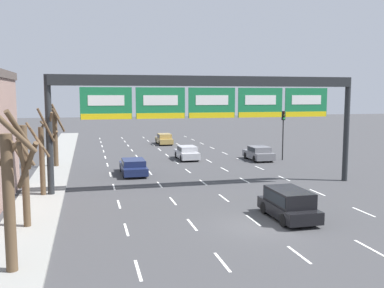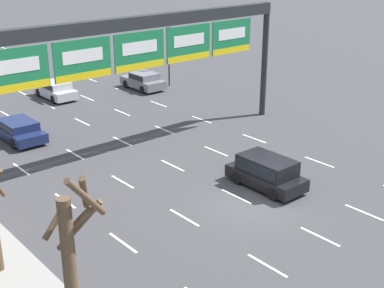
% 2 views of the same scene
% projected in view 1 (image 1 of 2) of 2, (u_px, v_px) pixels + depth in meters
% --- Properties ---
extents(ground_plane, '(220.00, 220.00, 0.00)m').
position_uv_depth(ground_plane, '(261.00, 226.00, 21.40)').
color(ground_plane, '#3D3D3F').
extents(sidewalk_left, '(2.80, 110.00, 0.15)m').
position_uv_depth(sidewalk_left, '(20.00, 243.00, 18.73)').
color(sidewalk_left, gray).
rests_on(sidewalk_left, ground_plane).
extents(lane_dashes, '(13.32, 67.00, 0.01)m').
position_uv_depth(lane_dashes, '(195.00, 176.00, 34.43)').
color(lane_dashes, white).
rests_on(lane_dashes, ground_plane).
extents(sign_gantry, '(21.81, 0.70, 7.83)m').
position_uv_depth(sign_gantry, '(211.00, 95.00, 29.39)').
color(sign_gantry, '#232628').
rests_on(sign_gantry, ground_plane).
extents(car_gold, '(1.80, 4.29, 1.43)m').
position_uv_depth(car_gold, '(164.00, 139.00, 56.66)').
color(car_gold, '#A88947').
rests_on(car_gold, ground_plane).
extents(suv_black, '(1.88, 4.07, 1.60)m').
position_uv_depth(suv_black, '(289.00, 203.00, 22.50)').
color(suv_black, black).
rests_on(suv_black, ground_plane).
extents(car_silver, '(1.85, 4.23, 1.38)m').
position_uv_depth(car_silver, '(187.00, 152.00, 43.34)').
color(car_silver, '#B7B7BC').
rests_on(car_silver, ground_plane).
extents(car_grey, '(1.95, 4.06, 1.41)m').
position_uv_depth(car_grey, '(259.00, 153.00, 42.87)').
color(car_grey, slate).
rests_on(car_grey, ground_plane).
extents(car_navy, '(1.96, 4.88, 1.28)m').
position_uv_depth(car_navy, '(133.00, 166.00, 35.24)').
color(car_navy, '#19234C').
rests_on(car_navy, ground_plane).
extents(traffic_light_near_gantry, '(0.30, 0.35, 4.94)m').
position_uv_depth(traffic_light_near_gantry, '(283.00, 125.00, 42.64)').
color(traffic_light_near_gantry, black).
rests_on(traffic_light_near_gantry, ground_plane).
extents(tree_bare_closest, '(1.36, 1.36, 4.94)m').
position_uv_depth(tree_bare_closest, '(25.00, 173.00, 20.56)').
color(tree_bare_closest, brown).
rests_on(tree_bare_closest, sidewalk_left).
extents(tree_bare_second, '(2.00, 2.00, 5.59)m').
position_uv_depth(tree_bare_second, '(43.00, 152.00, 27.12)').
color(tree_bare_second, brown).
rests_on(tree_bare_second, sidewalk_left).
extents(tree_bare_third, '(1.70, 2.26, 6.07)m').
position_uv_depth(tree_bare_third, '(11.00, 189.00, 15.25)').
color(tree_bare_third, brown).
rests_on(tree_bare_third, sidewalk_left).
extents(tree_bare_furthest, '(2.25, 2.61, 5.62)m').
position_uv_depth(tree_bare_furthest, '(54.00, 134.00, 38.18)').
color(tree_bare_furthest, brown).
rests_on(tree_bare_furthest, sidewalk_left).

